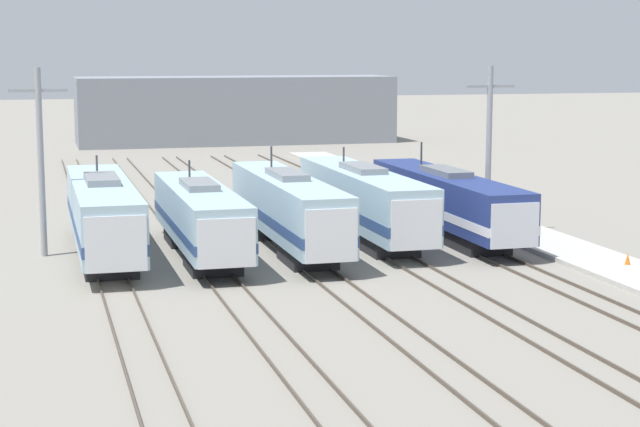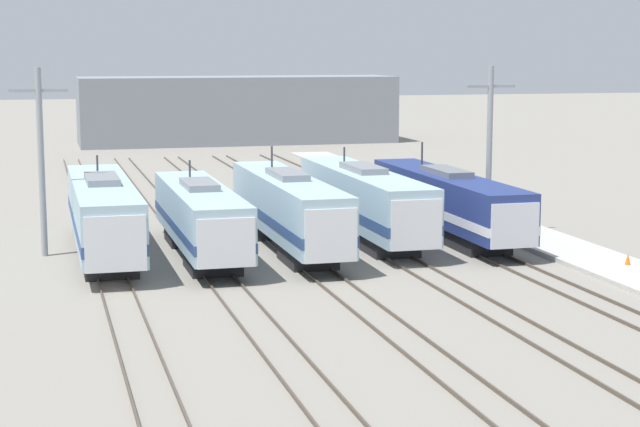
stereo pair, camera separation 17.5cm
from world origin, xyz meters
name	(u,v)px [view 2 (the right image)]	position (x,y,z in m)	size (l,w,h in m)	color
ground_plane	(323,276)	(0.00, 0.00, 0.00)	(400.00, 400.00, 0.00)	gray
rail_pair_far_left	(115,286)	(-10.02, 0.00, 0.07)	(1.50, 120.00, 0.15)	#4C4238
rail_pair_center_left	(222,280)	(-5.01, 0.00, 0.07)	(1.51, 120.00, 0.15)	#4C4238
rail_pair_center	(323,274)	(0.00, 0.00, 0.07)	(1.51, 120.00, 0.15)	#4C4238
rail_pair_center_right	(419,269)	(5.01, 0.00, 0.07)	(1.51, 120.00, 0.15)	#4C4238
rail_pair_far_right	(511,264)	(10.02, 0.00, 0.07)	(1.50, 120.00, 0.15)	#4C4238
locomotive_far_left	(104,216)	(-10.02, 7.46, 2.23)	(3.08, 18.27, 5.05)	#232326
locomotive_center_left	(201,219)	(-5.01, 6.16, 2.09)	(3.01, 16.37, 4.81)	#232326
locomotive_center	(290,210)	(0.00, 7.02, 2.23)	(2.84, 18.17, 5.38)	#232326
locomotive_center_right	(366,202)	(5.01, 8.99, 2.22)	(3.00, 18.23, 5.03)	#232326
locomotive_far_right	(449,202)	(10.02, 8.72, 2.08)	(2.90, 19.03, 5.26)	black
catenary_tower_left	(41,158)	(-13.10, 8.82, 5.27)	(3.03, 0.34, 10.05)	gray
catenary_tower_right	(489,147)	(12.57, 8.82, 5.27)	(3.03, 0.34, 10.05)	gray
platform	(591,259)	(14.56, 0.00, 0.13)	(4.00, 120.00, 0.26)	#B7B5AD
traffic_cone	(628,259)	(15.20, -2.54, 0.55)	(0.28, 0.28, 0.59)	orange
depot_building	(238,110)	(9.96, 76.01, 3.93)	(37.09, 9.92, 7.86)	gray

